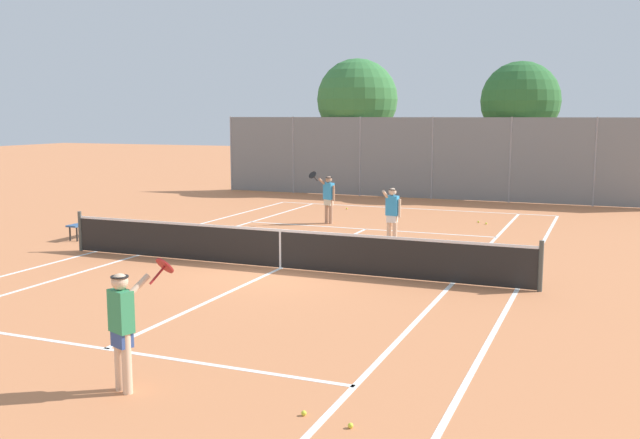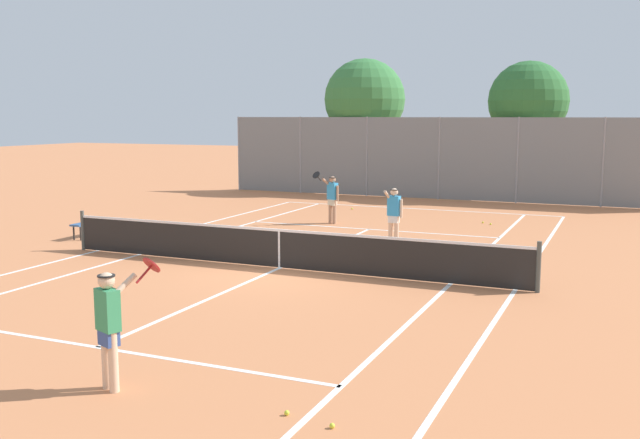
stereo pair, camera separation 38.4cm
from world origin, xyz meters
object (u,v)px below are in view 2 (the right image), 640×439
(tennis_net, at_px, (279,247))
(loose_tennis_ball_4, at_px, (483,222))
(player_near_side, at_px, (109,322))
(loose_tennis_ball_2, at_px, (332,426))
(loose_tennis_ball_5, at_px, (352,209))
(loose_tennis_ball_3, at_px, (491,224))
(loose_tennis_ball_0, at_px, (267,251))
(loose_tennis_ball_1, at_px, (287,413))
(player_far_right, at_px, (394,212))
(tree_behind_right, at_px, (529,104))
(courtside_bench, at_px, (92,223))
(tree_behind_left, at_px, (365,102))
(player_far_left, at_px, (332,196))

(tennis_net, bearing_deg, loose_tennis_ball_4, 71.16)
(player_near_side, bearing_deg, loose_tennis_ball_2, 1.17)
(loose_tennis_ball_4, xyz_separation_m, loose_tennis_ball_5, (-5.34, 1.58, 0.00))
(player_near_side, relative_size, loose_tennis_ball_3, 26.88)
(player_near_side, xyz_separation_m, loose_tennis_ball_0, (-2.59, 9.38, -0.89))
(loose_tennis_ball_1, bearing_deg, loose_tennis_ball_4, 92.58)
(player_far_right, relative_size, loose_tennis_ball_2, 24.24)
(player_far_right, distance_m, tree_behind_right, 13.75)
(tree_behind_right, bearing_deg, tennis_net, -101.12)
(courtside_bench, bearing_deg, tree_behind_right, 55.91)
(tennis_net, bearing_deg, player_near_side, -79.91)
(loose_tennis_ball_1, bearing_deg, tennis_net, 117.23)
(loose_tennis_ball_5, height_order, tree_behind_left, tree_behind_left)
(loose_tennis_ball_0, bearing_deg, tree_behind_left, 100.40)
(loose_tennis_ball_0, xyz_separation_m, loose_tennis_ball_1, (5.09, -9.20, 0.00))
(player_far_right, height_order, loose_tennis_ball_3, player_far_right)
(player_near_side, xyz_separation_m, loose_tennis_ball_3, (2.05, 16.58, -0.89))
(courtside_bench, bearing_deg, player_far_left, 43.56)
(loose_tennis_ball_0, bearing_deg, player_near_side, -74.58)
(player_far_right, relative_size, courtside_bench, 1.07)
(tennis_net, height_order, player_far_left, player_far_left)
(tree_behind_right, bearing_deg, loose_tennis_ball_5, -130.26)
(player_far_right, xyz_separation_m, loose_tennis_ball_1, (2.33, -11.67, -0.88))
(loose_tennis_ball_3, xyz_separation_m, tree_behind_left, (-7.49, 8.29, 4.19))
(tennis_net, bearing_deg, player_far_left, 102.42)
(loose_tennis_ball_3, distance_m, courtside_bench, 12.78)
(loose_tennis_ball_2, xyz_separation_m, loose_tennis_ball_4, (-1.40, 16.78, 0.00))
(player_far_left, relative_size, tree_behind_right, 0.30)
(loose_tennis_ball_4, bearing_deg, player_far_right, -107.55)
(tennis_net, bearing_deg, loose_tennis_ball_1, -62.77)
(player_near_side, distance_m, loose_tennis_ball_3, 16.74)
(loose_tennis_ball_2, bearing_deg, loose_tennis_ball_0, 121.62)
(loose_tennis_ball_3, height_order, courtside_bench, courtside_bench)
(player_near_side, height_order, courtside_bench, player_near_side)
(player_near_side, bearing_deg, loose_tennis_ball_4, 84.07)
(loose_tennis_ball_5, bearing_deg, loose_tennis_ball_4, -16.50)
(loose_tennis_ball_2, xyz_separation_m, courtside_bench, (-11.69, 9.38, 0.38))
(player_far_right, xyz_separation_m, tree_behind_right, (1.88, 13.24, 3.21))
(tennis_net, bearing_deg, loose_tennis_ball_2, -59.40)
(loose_tennis_ball_1, bearing_deg, loose_tennis_ball_0, 118.96)
(player_near_side, height_order, player_far_left, same)
(loose_tennis_ball_3, bearing_deg, player_near_side, -97.06)
(courtside_bench, bearing_deg, player_near_side, -47.90)
(loose_tennis_ball_2, xyz_separation_m, loose_tennis_ball_3, (-1.09, 16.52, 0.00))
(player_near_side, distance_m, courtside_bench, 12.74)
(player_far_right, xyz_separation_m, tree_behind_left, (-5.60, 13.03, 3.31))
(loose_tennis_ball_0, distance_m, loose_tennis_ball_2, 10.94)
(player_far_left, distance_m, loose_tennis_ball_4, 5.19)
(loose_tennis_ball_2, distance_m, tree_behind_right, 25.38)
(loose_tennis_ball_5, relative_size, tree_behind_right, 0.01)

